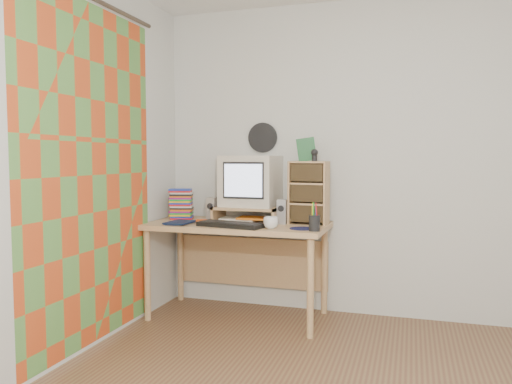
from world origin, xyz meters
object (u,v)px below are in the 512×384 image
Objects in this scene: dvd_stack at (181,204)px; cd_rack at (309,193)px; diary at (170,220)px; desk at (240,239)px; keyboard at (230,225)px; mug at (271,223)px; crt_monitor at (250,181)px.

cd_rack is at bearing -14.92° from dvd_stack.
diary is (0.03, -0.27, -0.10)m from dvd_stack.
cd_rack is (0.54, 0.06, 0.38)m from desk.
mug is at bearing 11.55° from keyboard.
dvd_stack is at bearing 160.87° from keyboard.
mug is 0.49× the size of diary.
keyboard is 0.52m from diary.
diary is at bearing -99.15° from dvd_stack.
crt_monitor is at bearing 127.01° from mug.
cd_rack is 1.10m from diary.
mug is (0.28, -0.37, -0.28)m from crt_monitor.
cd_rack is at bearing 45.09° from keyboard.
crt_monitor is 0.89× the size of cd_rack.
crt_monitor is at bearing 96.14° from keyboard.
keyboard reaches higher than desk.
keyboard is 1.03× the size of cd_rack.
crt_monitor is 1.70× the size of dvd_stack.
dvd_stack reaches higher than desk.
desk is at bearing -119.82° from crt_monitor.
desk is 0.32m from keyboard.
dvd_stack is (-0.55, 0.32, 0.11)m from keyboard.
diary is at bearing -159.21° from cd_rack.
dvd_stack is 1.08m from cd_rack.
mug is (-0.21, -0.35, -0.20)m from cd_rack.
dvd_stack is at bearing -173.91° from cd_rack.
keyboard is 0.65m from dvd_stack.
keyboard is (0.02, -0.29, 0.15)m from desk.
desk is at bearing 139.54° from mug.
crt_monitor is 0.62m from dvd_stack.
crt_monitor is 3.94× the size of mug.
dvd_stack reaches higher than diary.
dvd_stack reaches higher than mug.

